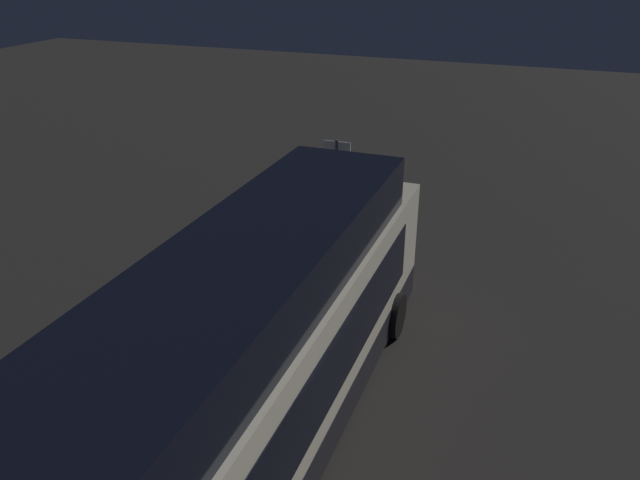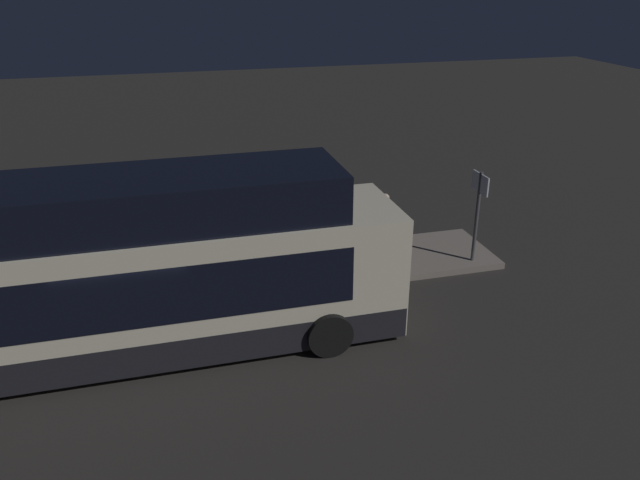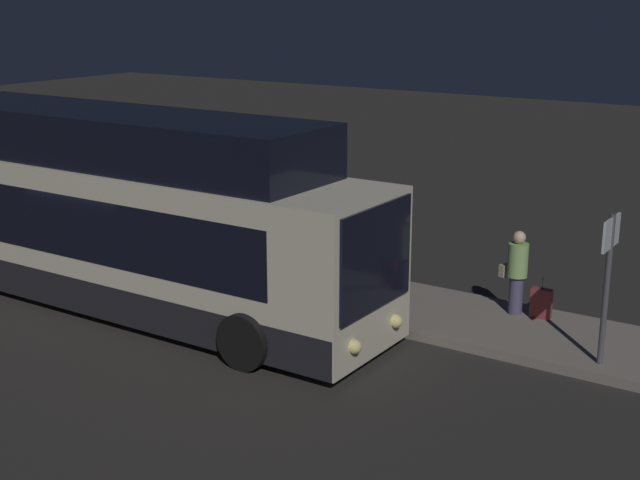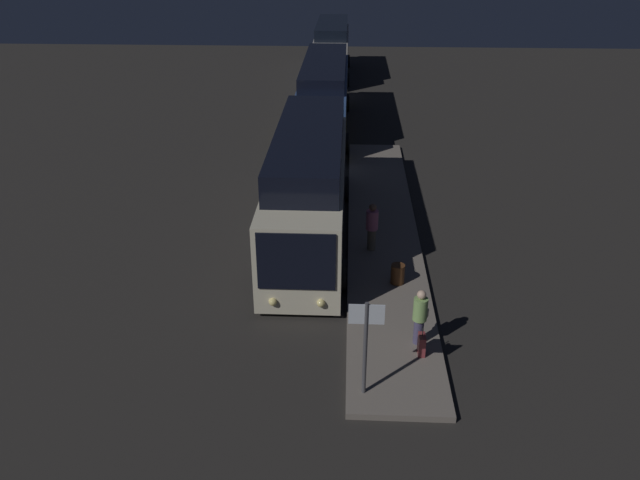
# 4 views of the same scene
# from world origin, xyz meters

# --- Properties ---
(ground) EXTENTS (80.00, 80.00, 0.00)m
(ground) POSITION_xyz_m (0.00, 0.00, 0.00)
(ground) COLOR #2B2826
(platform) EXTENTS (20.00, 2.58, 0.17)m
(platform) POSITION_xyz_m (0.00, 2.89, 0.09)
(platform) COLOR slate
(platform) RESTS_ON ground
(bus_lead) EXTENTS (11.37, 2.84, 3.96)m
(bus_lead) POSITION_xyz_m (0.20, 0.14, 1.76)
(bus_lead) COLOR beige
(bus_lead) RESTS_ON ground
(bus_second) EXTENTS (12.36, 2.80, 3.77)m
(bus_second) POSITION_xyz_m (-13.41, 0.14, 1.71)
(bus_second) COLOR #33518C
(bus_second) RESTS_ON ground
(bus_third) EXTENTS (10.60, 2.73, 3.89)m
(bus_third) POSITION_xyz_m (-27.26, 0.14, 1.76)
(bus_third) COLOR #B2ADA8
(bus_third) RESTS_ON ground
(passenger_boarding) EXTENTS (0.58, 0.58, 1.74)m
(passenger_boarding) POSITION_xyz_m (1.67, 2.41, 1.11)
(passenger_boarding) COLOR #6B604C
(passenger_boarding) RESTS_ON platform
(passenger_waiting) EXTENTS (0.64, 0.53, 1.66)m
(passenger_waiting) POSITION_xyz_m (7.09, 3.55, 1.06)
(passenger_waiting) COLOR #4C476B
(passenger_waiting) RESTS_ON platform
(suitcase) EXTENTS (0.39, 0.18, 0.82)m
(suitcase) POSITION_xyz_m (7.60, 3.58, 0.47)
(suitcase) COLOR maroon
(suitcase) RESTS_ON platform
(sign_post) EXTENTS (0.10, 0.83, 2.58)m
(sign_post) POSITION_xyz_m (9.21, 2.03, 1.86)
(sign_post) COLOR #4C4C51
(sign_post) RESTS_ON platform
(trash_bin) EXTENTS (0.44, 0.44, 0.65)m
(trash_bin) POSITION_xyz_m (3.94, 3.18, 0.50)
(trash_bin) COLOR #593319
(trash_bin) RESTS_ON platform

